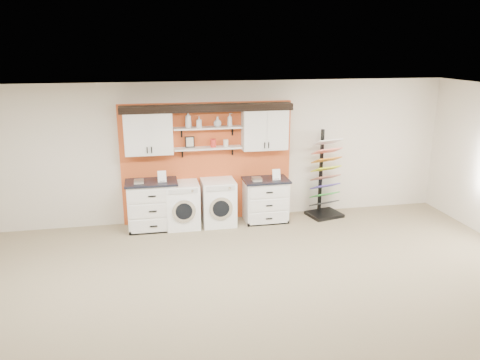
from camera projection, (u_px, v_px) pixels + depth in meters
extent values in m
plane|color=#7F7155|center=(249.00, 327.00, 5.97)|extent=(10.00, 10.00, 0.00)
plane|color=white|center=(250.00, 108.00, 5.19)|extent=(10.00, 10.00, 0.00)
plane|color=beige|center=(207.00, 152.00, 9.35)|extent=(10.00, 0.00, 10.00)
cube|color=#C85022|center=(207.00, 162.00, 9.37)|extent=(3.40, 0.07, 2.40)
cube|color=silver|center=(148.00, 132.00, 8.82)|extent=(0.90, 0.34, 0.84)
cube|color=silver|center=(136.00, 134.00, 8.61)|extent=(0.42, 0.01, 0.78)
cube|color=silver|center=(161.00, 134.00, 8.69)|extent=(0.42, 0.01, 0.78)
cube|color=silver|center=(265.00, 128.00, 9.24)|extent=(0.90, 0.34, 0.84)
cube|color=silver|center=(256.00, 130.00, 9.03)|extent=(0.42, 0.01, 0.78)
cube|color=silver|center=(278.00, 130.00, 9.12)|extent=(0.42, 0.01, 0.78)
cube|color=silver|center=(208.00, 148.00, 9.13)|extent=(1.32, 0.28, 0.03)
cube|color=silver|center=(208.00, 128.00, 9.02)|extent=(1.32, 0.28, 0.03)
cube|color=black|center=(207.00, 107.00, 8.92)|extent=(3.30, 0.40, 0.10)
cube|color=black|center=(209.00, 111.00, 8.76)|extent=(3.30, 0.04, 0.04)
cube|color=black|center=(190.00, 142.00, 9.07)|extent=(0.18, 0.02, 0.22)
cube|color=beige|center=(190.00, 142.00, 9.06)|extent=(0.14, 0.01, 0.18)
cylinder|color=red|center=(213.00, 143.00, 9.12)|extent=(0.11, 0.11, 0.16)
cylinder|color=silver|center=(226.00, 143.00, 9.17)|extent=(0.10, 0.10, 0.14)
cube|color=silver|center=(152.00, 206.00, 9.07)|extent=(0.93, 0.60, 0.93)
cube|color=black|center=(154.00, 231.00, 8.94)|extent=(0.93, 0.06, 0.07)
cube|color=black|center=(151.00, 182.00, 8.94)|extent=(0.99, 0.66, 0.04)
cube|color=silver|center=(152.00, 196.00, 8.70)|extent=(0.84, 0.02, 0.26)
cube|color=silver|center=(153.00, 211.00, 8.78)|extent=(0.84, 0.02, 0.26)
cube|color=silver|center=(154.00, 226.00, 8.87)|extent=(0.84, 0.02, 0.26)
cube|color=silver|center=(265.00, 201.00, 9.50)|extent=(0.85, 0.60, 0.85)
cube|color=black|center=(268.00, 223.00, 9.36)|extent=(0.85, 0.06, 0.07)
cube|color=black|center=(266.00, 180.00, 9.38)|extent=(0.90, 0.66, 0.04)
cube|color=silver|center=(269.00, 192.00, 9.14)|extent=(0.77, 0.02, 0.24)
cube|color=silver|center=(269.00, 205.00, 9.22)|extent=(0.77, 0.02, 0.24)
cube|color=silver|center=(269.00, 218.00, 9.29)|extent=(0.77, 0.02, 0.24)
cube|color=white|center=(183.00, 205.00, 9.18)|extent=(0.64, 0.66, 0.90)
cube|color=silver|center=(183.00, 191.00, 8.76)|extent=(0.55, 0.02, 0.09)
cylinder|color=silver|center=(184.00, 211.00, 8.87)|extent=(0.45, 0.05, 0.45)
cylinder|color=black|center=(184.00, 211.00, 8.85)|extent=(0.32, 0.03, 0.32)
cube|color=white|center=(218.00, 202.00, 9.32)|extent=(0.65, 0.66, 0.91)
cube|color=silver|center=(221.00, 188.00, 8.89)|extent=(0.55, 0.02, 0.10)
cylinder|color=silver|center=(221.00, 208.00, 9.00)|extent=(0.46, 0.05, 0.46)
cylinder|color=black|center=(221.00, 209.00, 8.98)|extent=(0.33, 0.03, 0.33)
cube|color=black|center=(324.00, 214.00, 9.85)|extent=(0.77, 0.68, 0.07)
cube|color=black|center=(321.00, 171.00, 9.77)|extent=(0.07, 0.07, 1.76)
cube|color=black|center=(324.00, 203.00, 9.80)|extent=(0.60, 0.42, 0.16)
cube|color=green|center=(325.00, 195.00, 9.75)|extent=(0.60, 0.42, 0.16)
cube|color=#3F2B98|center=(325.00, 186.00, 9.70)|extent=(0.60, 0.42, 0.16)
cube|color=#96563E|center=(325.00, 177.00, 9.65)|extent=(0.60, 0.42, 0.16)
cube|color=#BED716|center=(326.00, 169.00, 9.60)|extent=(0.60, 0.42, 0.16)
cube|color=#C46C17|center=(326.00, 160.00, 9.54)|extent=(0.60, 0.42, 0.16)
cube|color=#F3796C|center=(327.00, 151.00, 9.49)|extent=(0.60, 0.42, 0.16)
cube|color=white|center=(327.00, 142.00, 9.44)|extent=(0.60, 0.42, 0.16)
imported|color=silver|center=(188.00, 119.00, 8.90)|extent=(0.16, 0.16, 0.32)
imported|color=silver|center=(199.00, 122.00, 8.95)|extent=(0.11, 0.11, 0.21)
imported|color=silver|center=(217.00, 122.00, 9.02)|extent=(0.19, 0.19, 0.19)
imported|color=silver|center=(230.00, 120.00, 9.06)|extent=(0.11, 0.11, 0.25)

